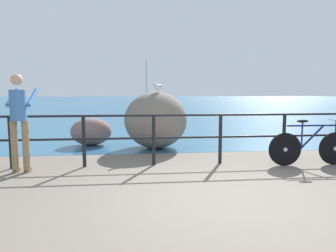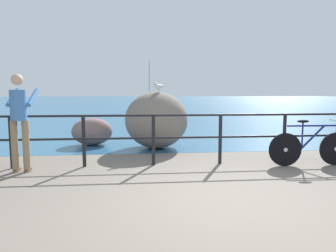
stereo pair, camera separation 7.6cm
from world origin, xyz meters
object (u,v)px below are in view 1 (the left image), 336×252
sailboat (146,101)px  bicycle (310,146)px  person_at_railing (19,118)px  breakwater_boulder_main (156,120)px  seagull (158,86)px  breakwater_boulder_left (91,132)px

sailboat → bicycle: bearing=1.7°
person_at_railing → breakwater_boulder_main: bearing=-49.3°
breakwater_boulder_main → sailboat: (0.80, 27.14, -0.31)m
person_at_railing → sailboat: sailboat is taller
bicycle → seagull: 3.78m
person_at_railing → breakwater_boulder_left: size_ratio=1.61×
breakwater_boulder_main → sailboat: sailboat is taller
breakwater_boulder_main → breakwater_boulder_left: bearing=160.6°
seagull → sailboat: size_ratio=0.06×
breakwater_boulder_left → bicycle: bearing=-31.3°
breakwater_boulder_main → breakwater_boulder_left: breakwater_boulder_main is taller
person_at_railing → breakwater_boulder_main: person_at_railing is taller
breakwater_boulder_left → seagull: (1.80, -0.71, 1.23)m
bicycle → breakwater_boulder_main: breakwater_boulder_main is taller
person_at_railing → breakwater_boulder_main: 3.40m
person_at_railing → sailboat: 29.50m
breakwater_boulder_left → breakwater_boulder_main: bearing=-19.4°
bicycle → breakwater_boulder_left: (-4.67, 2.85, -0.02)m
person_at_railing → seagull: person_at_railing is taller
sailboat → breakwater_boulder_main: bearing=-4.2°
breakwater_boulder_left → sailboat: sailboat is taller
person_at_railing → seagull: (2.67, 2.07, 0.61)m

